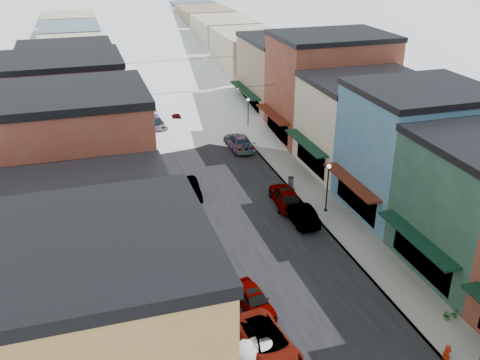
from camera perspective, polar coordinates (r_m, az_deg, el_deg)
road at (r=77.15m, az=-7.47°, el=8.82°), size 10.00×160.00×0.01m
sidewalk_left at (r=76.37m, az=-12.39°, el=8.34°), size 3.20×160.00×0.15m
sidewalk_right at (r=78.44m, az=-2.66°, el=9.33°), size 3.20×160.00×0.15m
curb_left at (r=76.50m, az=-11.23°, el=8.47°), size 0.10×160.00×0.15m
curb_right at (r=78.09m, az=-3.78°, el=9.23°), size 0.10×160.00×0.15m
bldg_l_cream at (r=30.56m, az=-16.43°, el=-8.99°), size 11.30×8.20×9.50m
bldg_l_brick_near at (r=36.90m, az=-17.95°, el=-0.37°), size 12.30×8.20×12.50m
bldg_l_grayblue at (r=45.39m, az=-17.17°, el=2.13°), size 11.30×9.20×9.00m
bldg_l_brick_far at (r=53.58m, az=-18.62°, el=6.56°), size 13.30×9.20×11.00m
bldg_l_tan at (r=63.29m, az=-17.68°, el=8.95°), size 11.30×11.20×10.00m
bldg_r_blue at (r=45.46m, az=18.20°, el=3.05°), size 11.30×9.20×10.50m
bldg_r_cream at (r=53.03m, az=13.15°, el=5.90°), size 12.30×9.20×9.00m
bldg_r_brick_far at (r=60.46m, az=9.50°, el=9.81°), size 13.30×9.20×11.50m
bldg_r_tan at (r=69.13m, az=5.02°, el=11.11°), size 11.30×11.20×9.50m
distant_blocks at (r=98.44m, az=-10.08°, el=14.58°), size 34.00×55.00×8.00m
overhead_cables at (r=63.67m, az=-5.72°, el=11.21°), size 16.40×15.04×0.04m
car_white_suv at (r=30.82m, az=2.95°, el=-16.95°), size 3.17×5.62×1.48m
car_silver_sedan at (r=33.79m, az=1.44°, el=-12.62°), size 2.12×4.27×1.40m
car_dark_hatch at (r=47.27m, az=-5.39°, el=-0.92°), size 1.56×4.34×1.42m
car_silver_wagon at (r=63.56m, az=-9.14°, el=5.94°), size 2.80×5.91×1.67m
car_green_sedan at (r=43.23m, az=6.41°, el=-3.53°), size 1.70×4.66×1.53m
car_gray_suv at (r=45.67m, az=4.86°, el=-1.68°), size 2.57×5.22×1.71m
car_black_sedan at (r=57.45m, az=-0.14°, el=4.13°), size 2.28×5.51×1.59m
car_lane_silver at (r=64.89m, az=-6.78°, el=6.34°), size 1.68×3.99×1.35m
car_lane_white at (r=81.67m, az=-6.81°, el=10.33°), size 2.73×5.63×1.54m
fire_hydrant at (r=32.55m, az=21.22°, el=-16.76°), size 0.50×0.38×0.86m
trash_can at (r=48.82m, az=5.44°, el=-0.18°), size 0.53×0.53×0.91m
streetlamp_near at (r=44.02m, az=9.35°, el=-0.19°), size 0.35×0.35×4.21m
streetlamp_far at (r=61.70m, az=0.87°, el=7.42°), size 0.33×0.33×3.92m
planter_near at (r=35.26m, az=21.22°, el=-13.29°), size 0.64×0.58×0.61m
planter_far at (r=35.61m, az=21.92°, el=-13.05°), size 0.41×0.41×0.56m
snow_pile_near at (r=30.75m, az=1.96°, el=-17.58°), size 2.63×2.82×1.11m
snow_pile_mid at (r=43.16m, az=-5.15°, el=-3.93°), size 2.42×2.69×1.02m
snow_pile_far at (r=48.00m, az=-6.41°, el=-0.85°), size 2.39×2.67×1.01m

